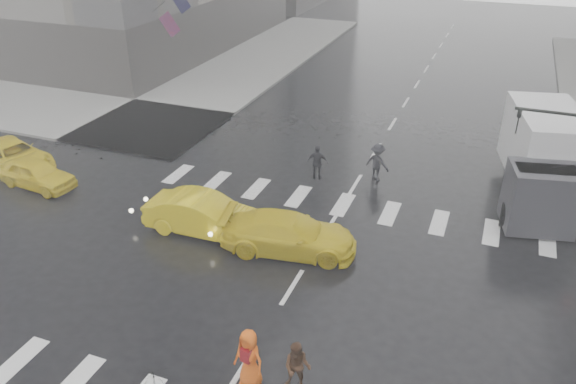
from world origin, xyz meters
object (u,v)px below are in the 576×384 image
at_px(pedestrian_brown, 297,367).
at_px(pedestrian_orange, 249,358).
at_px(taxi_mid, 204,215).
at_px(box_truck, 543,158).
at_px(taxi_front, 37,174).

bearing_deg(pedestrian_brown, pedestrian_orange, -174.11).
xyz_separation_m(pedestrian_orange, taxi_mid, (-4.79, 6.28, -0.13)).
xyz_separation_m(pedestrian_brown, box_truck, (5.83, 13.42, 1.19)).
distance_m(pedestrian_brown, pedestrian_orange, 1.28).
distance_m(pedestrian_orange, taxi_mid, 7.90).
relative_size(taxi_front, box_truck, 0.54).
height_order(pedestrian_brown, box_truck, box_truck).
height_order(taxi_mid, box_truck, box_truck).
relative_size(pedestrian_orange, taxi_mid, 0.38).
bearing_deg(box_truck, taxi_mid, -160.48).
height_order(taxi_front, box_truck, box_truck).
bearing_deg(pedestrian_orange, taxi_mid, 138.20).
relative_size(pedestrian_brown, taxi_mid, 0.33).
height_order(pedestrian_orange, taxi_mid, pedestrian_orange).
distance_m(taxi_mid, box_truck, 14.04).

